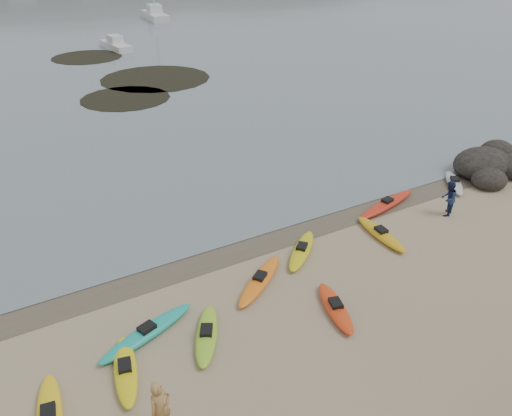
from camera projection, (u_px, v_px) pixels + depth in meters
ground at (256, 237)px, 22.44m from camera, size 600.00×600.00×0.00m
wet_sand at (259, 240)px, 22.21m from camera, size 60.00×60.00×0.00m
kayaks at (289, 275)px, 19.69m from camera, size 23.52×7.89×0.34m
person_west at (160, 409)px, 13.28m from camera, size 0.75×0.60×1.79m
person_east at (448, 198)px, 23.81m from camera, size 1.08×1.01×1.77m
rock_cluster at (491, 169)px, 28.39m from camera, size 5.27×3.87×1.77m
kelp_mats at (128, 76)px, 47.45m from camera, size 13.09×24.76×0.04m
moored_boats at (21, 11)px, 82.90m from camera, size 112.82×77.20×1.30m
far_hills at (96, 14)px, 194.51m from camera, size 550.00×135.00×80.00m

